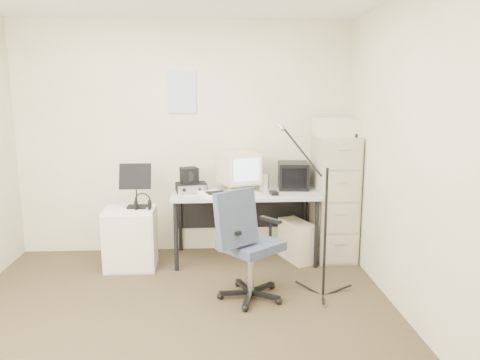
{
  "coord_description": "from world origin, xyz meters",
  "views": [
    {
      "loc": [
        0.31,
        -3.29,
        1.76
      ],
      "look_at": [
        0.55,
        0.95,
        0.95
      ],
      "focal_mm": 35.0,
      "sensor_mm": 36.0,
      "label": 1
    }
  ],
  "objects": [
    {
      "name": "side_cart",
      "position": [
        -0.53,
        1.25,
        0.31
      ],
      "size": [
        0.5,
        0.4,
        0.62
      ],
      "primitive_type": "cube",
      "rotation": [
        0.0,
        0.0,
        0.01
      ],
      "color": "silver",
      "rests_on": "floor"
    },
    {
      "name": "wall_right",
      "position": [
        1.8,
        0.0,
        1.25
      ],
      "size": [
        0.02,
        3.6,
        2.5
      ],
      "primitive_type": "cube",
      "color": "beige",
      "rests_on": "ground"
    },
    {
      "name": "crt_monitor",
      "position": [
        0.57,
        1.54,
        0.93
      ],
      "size": [
        0.48,
        0.49,
        0.4
      ],
      "primitive_type": "cube",
      "rotation": [
        0.0,
        0.0,
        0.37
      ],
      "color": "beige",
      "rests_on": "desk"
    },
    {
      "name": "radio_speaker",
      "position": [
        0.05,
        1.5,
        0.9
      ],
      "size": [
        0.21,
        0.2,
        0.16
      ],
      "primitive_type": "cube",
      "rotation": [
        0.0,
        0.0,
        0.37
      ],
      "color": "black",
      "rests_on": "radio_receiver"
    },
    {
      "name": "printer",
      "position": [
        1.58,
        1.46,
        1.39
      ],
      "size": [
        0.47,
        0.32,
        0.18
      ],
      "primitive_type": "cube",
      "rotation": [
        0.0,
        0.0,
        0.02
      ],
      "color": "beige",
      "rests_on": "filing_cabinet"
    },
    {
      "name": "music_stand",
      "position": [
        -0.46,
        1.3,
        0.84
      ],
      "size": [
        0.32,
        0.18,
        0.46
      ],
      "primitive_type": "cube",
      "rotation": [
        0.0,
        0.0,
        -0.05
      ],
      "color": "black",
      "rests_on": "side_cart"
    },
    {
      "name": "headphones",
      "position": [
        -0.39,
        1.21,
        0.67
      ],
      "size": [
        0.21,
        0.21,
        0.03
      ],
      "primitive_type": "torus",
      "rotation": [
        0.0,
        0.0,
        0.19
      ],
      "color": "black",
      "rests_on": "side_cart"
    },
    {
      "name": "desk",
      "position": [
        0.63,
        1.45,
        0.36
      ],
      "size": [
        1.5,
        0.7,
        0.73
      ],
      "primitive_type": "cube",
      "color": "#ADADA3",
      "rests_on": "floor"
    },
    {
      "name": "wall_front",
      "position": [
        0.0,
        -1.8,
        1.25
      ],
      "size": [
        3.6,
        0.02,
        2.5
      ],
      "primitive_type": "cube",
      "color": "beige",
      "rests_on": "ground"
    },
    {
      "name": "office_chair",
      "position": [
        0.62,
        0.48,
        0.49
      ],
      "size": [
        0.8,
        0.8,
        0.99
      ],
      "primitive_type": "cube",
      "rotation": [
        0.0,
        0.0,
        0.69
      ],
      "color": "#3B4263",
      "rests_on": "floor"
    },
    {
      "name": "mic_stand",
      "position": [
        1.26,
        0.5,
        0.74
      ],
      "size": [
        0.03,
        0.03,
        1.48
      ],
      "primitive_type": "cylinder",
      "rotation": [
        0.0,
        0.0,
        1.97
      ],
      "color": "black",
      "rests_on": "floor"
    },
    {
      "name": "wall_back",
      "position": [
        0.0,
        1.8,
        1.25
      ],
      "size": [
        3.6,
        0.02,
        2.5
      ],
      "primitive_type": "cube",
      "color": "beige",
      "rests_on": "ground"
    },
    {
      "name": "pc_tower",
      "position": [
        1.17,
        1.38,
        0.21
      ],
      "size": [
        0.35,
        0.49,
        0.42
      ],
      "primitive_type": "cube",
      "rotation": [
        0.0,
        0.0,
        0.37
      ],
      "color": "beige",
      "rests_on": "floor"
    },
    {
      "name": "papers",
      "position": [
        0.29,
        1.31,
        0.74
      ],
      "size": [
        0.33,
        0.38,
        0.02
      ],
      "primitive_type": "cube",
      "rotation": [
        0.0,
        0.0,
        0.36
      ],
      "color": "white",
      "rests_on": "desk"
    },
    {
      "name": "keyboard",
      "position": [
        0.57,
        1.26,
        0.74
      ],
      "size": [
        0.42,
        0.29,
        0.02
      ],
      "primitive_type": "cube",
      "rotation": [
        0.0,
        0.0,
        0.41
      ],
      "color": "beige",
      "rests_on": "desk"
    },
    {
      "name": "wall_calendar",
      "position": [
        -0.02,
        1.79,
        1.75
      ],
      "size": [
        0.3,
        0.02,
        0.44
      ],
      "primitive_type": "cube",
      "color": "white",
      "rests_on": "wall_back"
    },
    {
      "name": "filing_cabinet",
      "position": [
        1.58,
        1.48,
        0.65
      ],
      "size": [
        0.4,
        0.6,
        1.3
      ],
      "primitive_type": "cube",
      "color": "tan",
      "rests_on": "floor"
    },
    {
      "name": "desk_speaker",
      "position": [
        0.84,
        1.55,
        0.81
      ],
      "size": [
        0.11,
        0.11,
        0.16
      ],
      "primitive_type": "cube",
      "rotation": [
        0.0,
        0.0,
        -0.28
      ],
      "color": "beige",
      "rests_on": "desk"
    },
    {
      "name": "mouse",
      "position": [
        0.91,
        1.29,
        0.75
      ],
      "size": [
        0.08,
        0.13,
        0.04
      ],
      "primitive_type": "cube",
      "rotation": [
        0.0,
        0.0,
        0.13
      ],
      "color": "black",
      "rests_on": "desk"
    },
    {
      "name": "floor",
      "position": [
        0.0,
        0.0,
        -0.01
      ],
      "size": [
        3.6,
        3.6,
        0.01
      ],
      "primitive_type": "cube",
      "color": "#3B301E",
      "rests_on": "ground"
    },
    {
      "name": "radio_receiver",
      "position": [
        0.07,
        1.49,
        0.77
      ],
      "size": [
        0.35,
        0.27,
        0.09
      ],
      "primitive_type": "cube",
      "rotation": [
        0.0,
        0.0,
        0.18
      ],
      "color": "black",
      "rests_on": "desk"
    },
    {
      "name": "crt_tv",
      "position": [
        1.16,
        1.58,
        0.87
      ],
      "size": [
        0.34,
        0.35,
        0.28
      ],
      "primitive_type": "cube",
      "rotation": [
        0.0,
        0.0,
        -0.09
      ],
      "color": "black",
      "rests_on": "desk"
    }
  ]
}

